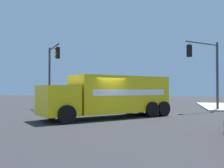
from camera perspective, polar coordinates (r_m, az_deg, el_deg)
ground_plane at (r=15.46m, az=-1.52°, el=-7.99°), size 100.00×100.00×0.00m
delivery_truck at (r=16.14m, az=-0.22°, el=-2.64°), size 7.70×7.97×2.67m
traffic_light_primary at (r=22.17m, az=20.97°, el=4.14°), size 2.79×2.71×5.67m
traffic_light_secondary at (r=23.72m, az=-13.50°, el=3.71°), size 2.63×3.26×5.84m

